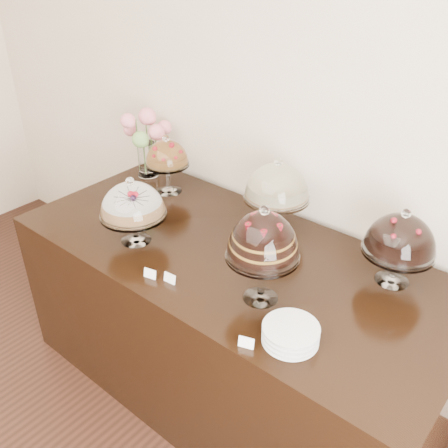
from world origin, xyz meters
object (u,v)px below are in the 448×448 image
Objects in this scene: display_counter at (230,323)px; cake_stand_cheesecake at (277,185)px; flower_vase at (146,138)px; cake_stand_dark_choco at (401,238)px; cake_stand_fruit_tart at (167,156)px; plate_stack at (291,334)px; cake_stand_sugar_sponge at (132,203)px; cake_stand_choco_layer at (263,239)px.

display_counter is 5.56× the size of cake_stand_cheesecake.
cake_stand_dark_choco is at bearing -1.68° from flower_vase.
cake_stand_dark_choco is 1.03× the size of cake_stand_fruit_tart.
cake_stand_sugar_sponge is at bearing 174.06° from plate_stack.
cake_stand_sugar_sponge is at bearing -131.31° from cake_stand_cheesecake.
plate_stack is (-0.14, -0.61, -0.19)m from cake_stand_dark_choco.
flower_vase is at bearing 132.43° from cake_stand_sugar_sponge.
flower_vase is (-0.25, 0.07, 0.02)m from cake_stand_fruit_tart.
plate_stack is (0.98, -0.10, -0.17)m from cake_stand_sugar_sponge.
cake_stand_dark_choco is (0.69, 0.28, 0.67)m from display_counter.
cake_stand_dark_choco is (0.37, 0.47, -0.07)m from cake_stand_choco_layer.
display_counter is 0.80m from plate_stack.
display_counter is at bearing 149.53° from cake_stand_choco_layer.
cake_stand_sugar_sponge is 0.87× the size of cake_stand_cheesecake.
cake_stand_sugar_sponge is 0.75m from flower_vase.
cake_stand_choco_layer is (0.74, 0.04, 0.08)m from cake_stand_sugar_sponge.
cake_stand_dark_choco is 1.37m from cake_stand_fruit_tart.
cake_stand_choco_layer is 1.23× the size of cake_stand_dark_choco.
cake_stand_cheesecake is (0.04, 0.31, 0.70)m from display_counter.
cake_stand_fruit_tart is (-0.72, -0.05, -0.03)m from cake_stand_cheesecake.
flower_vase is (-1.62, 0.05, 0.02)m from cake_stand_dark_choco.
cake_stand_cheesecake is (0.47, 0.53, 0.04)m from cake_stand_sugar_sponge.
cake_stand_dark_choco is 1.62m from flower_vase.
cake_stand_cheesecake is 0.65m from cake_stand_dark_choco.
cake_stand_choco_layer is at bearing -22.51° from flower_vase.
cake_stand_sugar_sponge is 0.55m from cake_stand_fruit_tart.
cake_stand_choco_layer is 0.60m from cake_stand_dark_choco.
cake_stand_cheesecake is 0.95× the size of flower_vase.
cake_stand_fruit_tart is at bearing -179.07° from cake_stand_dark_choco.
cake_stand_fruit_tart is 1.38m from plate_stack.
cake_stand_dark_choco is at bearing 0.93° from cake_stand_fruit_tart.
display_counter is 1.00m from cake_stand_dark_choco.
cake_stand_fruit_tart is at bearing 158.98° from display_counter.
cake_stand_dark_choco reaches higher than cake_stand_sugar_sponge.
display_counter is 0.99m from cake_stand_fruit_tart.
flower_vase is at bearing 178.32° from cake_stand_dark_choco.
cake_stand_choco_layer is 1.09m from cake_stand_fruit_tart.
plate_stack is at bearing -23.79° from flower_vase.
display_counter is at bearing 27.24° from cake_stand_sugar_sponge.
flower_vase is at bearing 157.49° from cake_stand_choco_layer.
display_counter is 1.21m from flower_vase.
display_counter is at bearing -157.48° from cake_stand_dark_choco.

